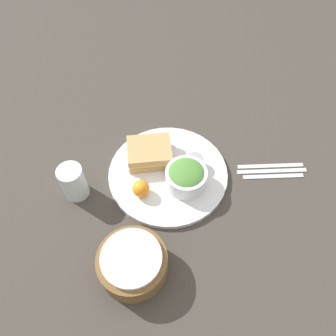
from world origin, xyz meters
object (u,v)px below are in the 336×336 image
sandwich (150,153)px  drink_glass (73,182)px  plate (168,174)px  bread_basket (133,263)px  fork (270,166)px  dressing_cup (195,162)px  salad_bowl (186,176)px  knife (272,171)px  spoon (273,176)px

sandwich → drink_glass: (0.16, 0.15, 0.01)m
plate → bread_basket: bread_basket is taller
drink_glass → plate: bearing=-151.8°
sandwich → fork: (-0.34, -0.07, -0.04)m
plate → dressing_cup: size_ratio=6.99×
salad_bowl → bread_basket: bearing=75.9°
fork → knife: same height
knife → spoon: size_ratio=1.17×
sandwich → spoon: 0.35m
plate → knife: (-0.28, -0.09, -0.00)m
sandwich → fork: size_ratio=0.79×
bread_basket → salad_bowl: bearing=-104.1°
spoon → bread_basket: bearing=-147.9°
spoon → sandwich: bearing=168.7°
bread_basket → spoon: 0.46m
sandwich → spoon: sandwich is taller
drink_glass → fork: (-0.50, -0.23, -0.05)m
sandwich → bread_basket: bearing=100.0°
dressing_cup → bread_basket: bearing=76.8°
drink_glass → bread_basket: size_ratio=0.64×
drink_glass → sandwich: bearing=-136.3°
drink_glass → spoon: 0.55m
salad_bowl → spoon: size_ratio=0.65×
dressing_cup → bread_basket: size_ratio=0.30×
drink_glass → spoon: drink_glass is taller
dressing_cup → bread_basket: bread_basket is taller
sandwich → dressing_cup: size_ratio=3.15×
drink_glass → fork: bearing=-155.6°
knife → bread_basket: bearing=-146.0°
bread_basket → sandwich: bearing=-80.0°
bread_basket → drink_glass: bearing=-36.3°
bread_basket → fork: (-0.28, -0.38, -0.03)m
sandwich → dressing_cup: sandwich is taller
drink_glass → bread_basket: (-0.21, 0.16, -0.01)m
salad_bowl → spoon: bearing=-157.6°
plate → knife: size_ratio=1.67×
bread_basket → knife: 0.47m
salad_bowl → knife: salad_bowl is taller
drink_glass → knife: (-0.50, -0.21, -0.05)m
drink_glass → knife: drink_glass is taller
plate → sandwich: 0.08m
plate → salad_bowl: 0.07m
drink_glass → bread_basket: drink_glass is taller
sandwich → salad_bowl: salad_bowl is taller
sandwich → fork: bearing=-167.7°
drink_glass → fork: size_ratio=0.55×
spoon → plate: bearing=176.5°
salad_bowl → drink_glass: (0.28, 0.10, 0.00)m
dressing_cup → drink_glass: size_ratio=0.46×
sandwich → bread_basket: 0.32m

